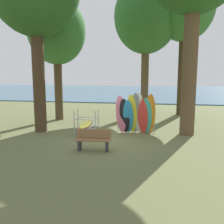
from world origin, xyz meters
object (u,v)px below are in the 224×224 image
(tree_far_right_back, at_px, (185,8))
(leaning_board_pile, at_px, (136,115))
(tree_far_left_back, at_px, (57,32))
(tree_mid_behind, at_px, (146,18))
(park_bench, at_px, (93,139))
(board_storage_rack, at_px, (86,125))

(tree_far_right_back, relative_size, leaning_board_pile, 4.68)
(tree_far_left_back, bearing_deg, tree_mid_behind, 32.28)
(tree_far_left_back, xyz_separation_m, park_bench, (4.01, -6.23, -5.29))
(board_storage_rack, bearing_deg, leaning_board_pile, 7.11)
(tree_far_left_back, xyz_separation_m, board_storage_rack, (2.95, -3.63, -5.27))
(tree_far_left_back, relative_size, board_storage_rack, 3.74)
(tree_mid_behind, relative_size, board_storage_rack, 4.66)
(tree_mid_behind, relative_size, park_bench, 6.98)
(tree_far_left_back, relative_size, tree_far_right_back, 0.77)
(tree_far_right_back, height_order, board_storage_rack, tree_far_right_back)
(tree_far_right_back, distance_m, park_bench, 12.93)
(tree_mid_behind, height_order, board_storage_rack, tree_mid_behind)
(tree_far_left_back, bearing_deg, leaning_board_pile, -31.28)
(board_storage_rack, bearing_deg, tree_mid_behind, 70.01)
(board_storage_rack, relative_size, park_bench, 1.50)
(leaning_board_pile, bearing_deg, park_bench, -116.46)
(leaning_board_pile, height_order, board_storage_rack, leaning_board_pile)
(tree_mid_behind, height_order, tree_far_left_back, tree_mid_behind)
(tree_far_left_back, bearing_deg, park_bench, -57.23)
(leaning_board_pile, bearing_deg, tree_mid_behind, 89.29)
(tree_mid_behind, height_order, park_bench, tree_mid_behind)
(tree_far_left_back, bearing_deg, tree_far_right_back, 23.38)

